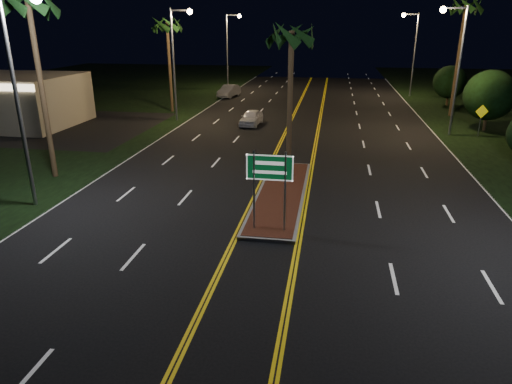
% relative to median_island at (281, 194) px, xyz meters
% --- Properties ---
extents(ground, '(120.00, 120.00, 0.00)m').
position_rel_median_island_xyz_m(ground, '(0.00, -7.00, -0.08)').
color(ground, black).
rests_on(ground, ground).
extents(median_island, '(2.25, 10.25, 0.17)m').
position_rel_median_island_xyz_m(median_island, '(0.00, 0.00, 0.00)').
color(median_island, gray).
rests_on(median_island, ground).
extents(highway_sign, '(1.80, 0.08, 3.20)m').
position_rel_median_island_xyz_m(highway_sign, '(0.00, -4.20, 2.32)').
color(highway_sign, gray).
rests_on(highway_sign, ground).
extents(streetlight_left_near, '(1.91, 0.44, 9.00)m').
position_rel_median_island_xyz_m(streetlight_left_near, '(-10.61, -3.00, 5.57)').
color(streetlight_left_near, gray).
rests_on(streetlight_left_near, ground).
extents(streetlight_left_mid, '(1.91, 0.44, 9.00)m').
position_rel_median_island_xyz_m(streetlight_left_mid, '(-10.61, 17.00, 5.57)').
color(streetlight_left_mid, gray).
rests_on(streetlight_left_mid, ground).
extents(streetlight_left_far, '(1.91, 0.44, 9.00)m').
position_rel_median_island_xyz_m(streetlight_left_far, '(-10.61, 37.00, 5.57)').
color(streetlight_left_far, gray).
rests_on(streetlight_left_far, ground).
extents(streetlight_right_mid, '(1.91, 0.44, 9.00)m').
position_rel_median_island_xyz_m(streetlight_right_mid, '(10.61, 15.00, 5.57)').
color(streetlight_right_mid, gray).
rests_on(streetlight_right_mid, ground).
extents(streetlight_right_far, '(1.91, 0.44, 9.00)m').
position_rel_median_island_xyz_m(streetlight_right_far, '(10.61, 35.00, 5.57)').
color(streetlight_right_far, gray).
rests_on(streetlight_right_far, ground).
extents(palm_median, '(2.40, 2.40, 8.30)m').
position_rel_median_island_xyz_m(palm_median, '(0.00, 3.50, 7.19)').
color(palm_median, '#382819').
rests_on(palm_median, ground).
extents(palm_left_near, '(2.40, 2.40, 9.80)m').
position_rel_median_island_xyz_m(palm_left_near, '(-12.50, 1.00, 8.60)').
color(palm_left_near, '#382819').
rests_on(palm_left_near, ground).
extents(palm_left_far, '(2.40, 2.40, 8.80)m').
position_rel_median_island_xyz_m(palm_left_far, '(-12.80, 21.00, 7.66)').
color(palm_left_far, '#382819').
rests_on(palm_left_far, ground).
extents(palm_right_far, '(2.40, 2.40, 10.30)m').
position_rel_median_island_xyz_m(palm_right_far, '(12.80, 23.00, 9.06)').
color(palm_right_far, '#382819').
rests_on(palm_right_far, ground).
extents(shrub_mid, '(3.78, 3.78, 4.62)m').
position_rel_median_island_xyz_m(shrub_mid, '(14.00, 17.00, 2.64)').
color(shrub_mid, '#382819').
rests_on(shrub_mid, ground).
extents(shrub_far, '(3.24, 3.24, 3.96)m').
position_rel_median_island_xyz_m(shrub_far, '(13.80, 29.00, 2.25)').
color(shrub_far, '#382819').
rests_on(shrub_far, ground).
extents(car_near, '(2.12, 4.41, 1.43)m').
position_rel_median_island_xyz_m(car_near, '(-4.29, 16.07, 0.63)').
color(car_near, silver).
rests_on(car_near, ground).
extents(car_far, '(2.75, 4.95, 1.56)m').
position_rel_median_island_xyz_m(car_far, '(-9.50, 30.98, 0.70)').
color(car_far, '#A4A4AD').
rests_on(car_far, ground).
extents(warning_sign, '(0.95, 0.26, 2.31)m').
position_rel_median_island_xyz_m(warning_sign, '(13.00, 14.89, 1.41)').
color(warning_sign, gray).
rests_on(warning_sign, ground).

